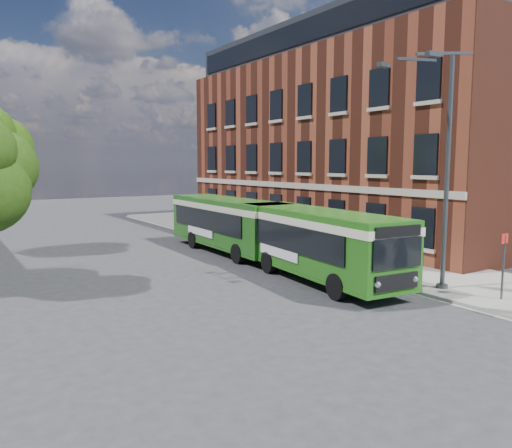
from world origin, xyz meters
TOP-DOWN VIEW (x-y plane):
  - ground at (0.00, 0.00)m, footprint 120.00×120.00m
  - pavement at (7.00, 8.00)m, footprint 6.00×48.00m
  - kerb_line at (3.95, 8.00)m, footprint 0.12×48.00m
  - brick_office at (14.00, 12.00)m, footprint 12.10×26.00m
  - street_lamp at (4.84, -2.00)m, footprint 2.96×2.38m
  - bus_stop_sign at (5.60, -4.20)m, footprint 0.35×0.08m
  - bus_front at (2.34, 2.27)m, footprint 3.48×10.10m
  - bus_rear at (2.58, 10.26)m, footprint 2.87×10.23m

SIDE VIEW (x-z plane):
  - ground at x=0.00m, z-range 0.00..0.00m
  - kerb_line at x=3.95m, z-range 0.00..0.01m
  - pavement at x=7.00m, z-range 0.00..0.15m
  - bus_stop_sign at x=5.60m, z-range 0.25..2.77m
  - bus_front at x=2.34m, z-range 0.32..3.34m
  - bus_rear at x=2.58m, z-range 0.32..3.34m
  - street_lamp at x=4.84m, z-range 0.29..9.29m
  - brick_office at x=14.00m, z-range -0.13..14.07m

